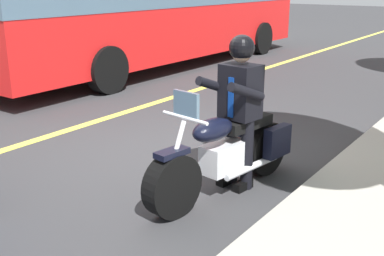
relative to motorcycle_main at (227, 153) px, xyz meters
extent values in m
plane|color=#333335|center=(-0.72, -1.23, -0.45)|extent=(80.00, 80.00, 0.00)
cube|color=#E5DB4C|center=(-0.72, -3.23, -0.45)|extent=(60.00, 0.16, 0.01)
cylinder|color=black|center=(0.84, -0.12, -0.12)|extent=(0.68, 0.29, 0.66)
cylinder|color=black|center=(-0.70, 0.10, -0.12)|extent=(0.68, 0.29, 0.66)
cube|color=silver|center=(0.04, -0.01, -0.03)|extent=(0.59, 0.36, 0.32)
ellipsoid|color=black|center=(0.24, -0.04, 0.33)|extent=(0.59, 0.36, 0.24)
cube|color=black|center=(-0.30, 0.04, 0.29)|extent=(0.73, 0.38, 0.12)
cube|color=black|center=(-0.62, 0.31, 0.03)|extent=(0.41, 0.18, 0.36)
cube|color=black|center=(-0.68, -0.13, 0.03)|extent=(0.41, 0.18, 0.36)
cylinder|color=silver|center=(0.82, -0.12, 0.15)|extent=(0.35, 0.10, 0.76)
cylinder|color=silver|center=(0.66, -0.10, 0.55)|extent=(0.12, 0.60, 0.04)
cube|color=black|center=(0.84, -0.12, 0.23)|extent=(0.38, 0.21, 0.06)
cylinder|color=silver|center=(-0.23, 0.19, -0.19)|extent=(0.90, 0.21, 0.08)
cube|color=slate|center=(0.64, -0.10, 0.67)|extent=(0.09, 0.32, 0.28)
cylinder|color=black|center=(-0.19, 0.15, -0.03)|extent=(0.14, 0.14, 0.84)
cube|color=black|center=(-0.13, 0.14, -0.40)|extent=(0.27, 0.15, 0.10)
cylinder|color=black|center=(-0.22, -0.09, -0.03)|extent=(0.14, 0.14, 0.84)
cube|color=black|center=(-0.16, -0.10, -0.40)|extent=(0.27, 0.15, 0.10)
cube|color=black|center=(-0.20, 0.03, 0.67)|extent=(0.37, 0.44, 0.60)
cube|color=navy|center=(-0.04, 0.00, 0.63)|extent=(0.03, 0.07, 0.44)
cylinder|color=black|center=(0.01, 0.22, 0.73)|extent=(0.56, 0.18, 0.28)
cylinder|color=black|center=(-0.06, -0.22, 0.73)|extent=(0.56, 0.18, 0.28)
sphere|color=tan|center=(-0.20, 0.03, 1.10)|extent=(0.22, 0.22, 0.22)
sphere|color=black|center=(-0.20, 0.03, 1.15)|extent=(0.28, 0.28, 0.28)
cube|color=red|center=(-5.85, -5.77, 1.32)|extent=(11.00, 2.50, 2.85)
cylinder|color=black|center=(-9.45, -6.97, 0.05)|extent=(1.00, 0.30, 1.00)
cylinder|color=black|center=(-9.45, -4.57, 0.05)|extent=(1.00, 0.30, 1.00)
cylinder|color=black|center=(-2.65, -6.97, 0.05)|extent=(1.00, 0.30, 1.00)
cylinder|color=black|center=(-2.65, -4.57, 0.05)|extent=(1.00, 0.30, 1.00)
camera|label=1|loc=(4.25, 2.58, 1.85)|focal=44.40mm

